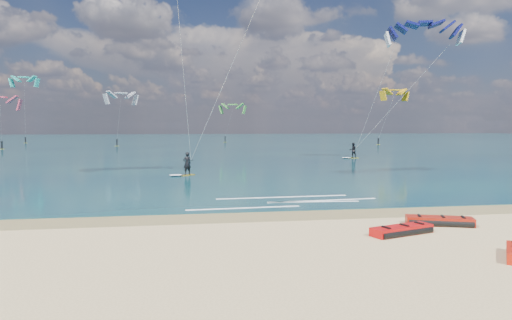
{
  "coord_description": "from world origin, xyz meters",
  "views": [
    {
      "loc": [
        -3.74,
        -17.24,
        4.14
      ],
      "look_at": [
        0.22,
        8.0,
        2.2
      ],
      "focal_mm": 32.0,
      "sensor_mm": 36.0,
      "label": 1
    }
  ],
  "objects_px": {
    "packed_kite_left": "(402,234)",
    "packed_kite_mid": "(439,225)",
    "kitesurfer_main": "(206,45)",
    "kitesurfer_far": "(389,85)"
  },
  "relations": [
    {
      "from": "packed_kite_left",
      "to": "kitesurfer_far",
      "type": "relative_size",
      "value": 0.16
    },
    {
      "from": "packed_kite_mid",
      "to": "kitesurfer_far",
      "type": "relative_size",
      "value": 0.16
    },
    {
      "from": "kitesurfer_main",
      "to": "kitesurfer_far",
      "type": "xyz_separation_m",
      "value": [
        22.58,
        17.39,
        -1.09
      ]
    },
    {
      "from": "kitesurfer_main",
      "to": "kitesurfer_far",
      "type": "bearing_deg",
      "value": -7.27
    },
    {
      "from": "packed_kite_left",
      "to": "kitesurfer_main",
      "type": "xyz_separation_m",
      "value": [
        -6.49,
        18.43,
        10.07
      ]
    },
    {
      "from": "packed_kite_left",
      "to": "packed_kite_mid",
      "type": "relative_size",
      "value": 0.98
    },
    {
      "from": "kitesurfer_main",
      "to": "kitesurfer_far",
      "type": "distance_m",
      "value": 28.52
    },
    {
      "from": "kitesurfer_far",
      "to": "packed_kite_left",
      "type": "bearing_deg",
      "value": -119.74
    },
    {
      "from": "packed_kite_mid",
      "to": "kitesurfer_main",
      "type": "distance_m",
      "value": 21.75
    },
    {
      "from": "packed_kite_mid",
      "to": "kitesurfer_main",
      "type": "height_order",
      "value": "kitesurfer_main"
    }
  ]
}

